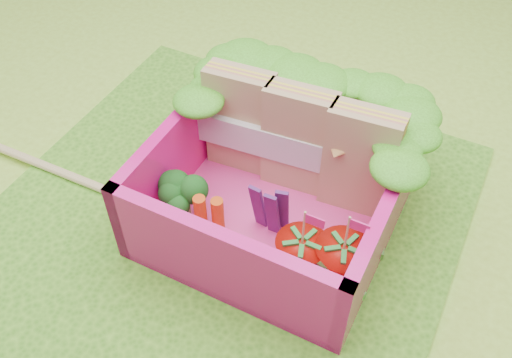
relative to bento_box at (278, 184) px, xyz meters
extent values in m
plane|color=#94BD35|center=(-0.27, -0.15, -0.31)|extent=(14.00, 14.00, 0.00)
cube|color=#478F20|center=(-0.27, -0.15, -0.29)|extent=(2.60, 2.60, 0.03)
cube|color=#EE3C95|center=(0.00, 0.00, -0.25)|extent=(1.30, 1.30, 0.05)
cube|color=#E81380|center=(0.00, 0.61, 0.00)|extent=(1.30, 0.07, 0.55)
cube|color=#E81380|center=(0.00, -0.61, 0.00)|extent=(1.30, 0.07, 0.55)
cube|color=#E81380|center=(-0.61, 0.00, 0.00)|extent=(0.07, 1.30, 0.55)
cube|color=#E81380|center=(0.61, 0.00, 0.00)|extent=(0.07, 1.30, 0.55)
ellipsoid|color=#398017|center=(-0.50, 0.58, 0.33)|extent=(0.30, 0.30, 0.11)
ellipsoid|color=#398017|center=(-0.33, 0.58, 0.33)|extent=(0.30, 0.30, 0.11)
ellipsoid|color=#398017|center=(-0.17, 0.58, 0.33)|extent=(0.30, 0.30, 0.11)
ellipsoid|color=#398017|center=(0.00, 0.58, 0.33)|extent=(0.30, 0.30, 0.11)
ellipsoid|color=#398017|center=(0.17, 0.58, 0.33)|extent=(0.30, 0.30, 0.11)
ellipsoid|color=#398017|center=(0.33, 0.58, 0.33)|extent=(0.30, 0.30, 0.11)
ellipsoid|color=#398017|center=(0.50, 0.58, 0.33)|extent=(0.30, 0.30, 0.11)
ellipsoid|color=#398017|center=(-0.58, 0.10, 0.33)|extent=(0.27, 0.27, 0.10)
ellipsoid|color=#398017|center=(-0.58, 0.24, 0.33)|extent=(0.27, 0.27, 0.10)
ellipsoid|color=#398017|center=(-0.58, 0.38, 0.33)|extent=(0.27, 0.27, 0.10)
ellipsoid|color=#398017|center=(-0.58, 0.52, 0.33)|extent=(0.27, 0.27, 0.10)
ellipsoid|color=#398017|center=(0.58, 0.10, 0.33)|extent=(0.27, 0.27, 0.10)
ellipsoid|color=#398017|center=(0.58, 0.24, 0.33)|extent=(0.27, 0.27, 0.10)
ellipsoid|color=#398017|center=(0.58, 0.38, 0.33)|extent=(0.27, 0.27, 0.10)
ellipsoid|color=#398017|center=(0.58, 0.52, 0.33)|extent=(0.27, 0.27, 0.10)
cube|color=tan|center=(-0.37, 0.26, 0.12)|extent=(0.40, 0.18, 0.69)
cube|color=tan|center=(0.00, 0.26, 0.12)|extent=(0.40, 0.18, 0.69)
cube|color=tan|center=(0.37, 0.26, 0.12)|extent=(0.40, 0.18, 0.69)
cube|color=white|center=(0.00, 0.26, 0.08)|extent=(1.25, 0.28, 0.20)
cylinder|color=#71AE54|center=(-0.47, -0.29, -0.15)|extent=(0.12, 0.12, 0.15)
ellipsoid|color=#134A17|center=(-0.47, -0.29, -0.02)|extent=(0.33, 0.33, 0.12)
cylinder|color=#D65812|center=(-0.30, -0.33, -0.08)|extent=(0.07, 0.07, 0.29)
cylinder|color=#D65812|center=(-0.22, -0.29, -0.09)|extent=(0.07, 0.07, 0.26)
cube|color=#491751|center=(-0.03, -0.17, -0.04)|extent=(0.07, 0.03, 0.38)
cube|color=#491751|center=(0.06, -0.18, -0.04)|extent=(0.07, 0.02, 0.38)
cube|color=#491751|center=(0.09, -0.13, -0.04)|extent=(0.07, 0.04, 0.38)
cone|color=#B91A0B|center=(0.29, -0.34, -0.09)|extent=(0.27, 0.27, 0.27)
cylinder|color=#D3BC76|center=(0.29, -0.34, 0.17)|extent=(0.01, 0.01, 0.24)
cube|color=#F12886|center=(0.34, -0.34, 0.25)|extent=(0.10, 0.01, 0.06)
cone|color=#B91A0B|center=(0.49, -0.28, -0.08)|extent=(0.29, 0.29, 0.29)
cylinder|color=#D3BC76|center=(0.49, -0.28, 0.18)|extent=(0.01, 0.01, 0.24)
cube|color=#F12886|center=(0.54, -0.28, 0.26)|extent=(0.10, 0.01, 0.06)
cube|color=#4EA132|center=(0.50, -0.07, -0.20)|extent=(0.33, 0.15, 0.05)
cube|color=#4EA132|center=(0.50, -0.29, -0.20)|extent=(0.32, 0.19, 0.05)
cube|color=#4EA132|center=(0.17, -0.35, -0.20)|extent=(0.22, 0.31, 0.05)
cube|color=#DFB27A|center=(-1.31, -0.32, -0.25)|extent=(2.00, 0.08, 0.04)
cube|color=#DFB27A|center=(-1.25, -0.31, -0.25)|extent=(2.00, 0.08, 0.04)
camera|label=1|loc=(0.85, -1.94, 2.33)|focal=40.00mm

